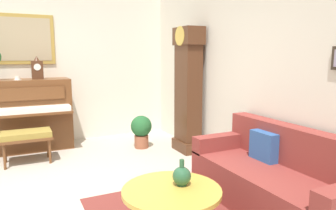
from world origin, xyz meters
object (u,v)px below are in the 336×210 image
Objects in this scene: coffee_table at (172,192)px; potted_plant at (141,129)px; couch at (277,179)px; mantel_clock at (37,69)px; teacup at (17,79)px; piano_bench at (26,136)px; grandfather_clock at (188,93)px; piano at (26,115)px; green_jug at (182,176)px.

potted_plant reaches higher than coffee_table.
couch is 3.39× the size of potted_plant.
potted_plant is at bearing -170.11° from couch.
mantel_clock reaches higher than teacup.
potted_plant is (-0.01, 1.80, -0.08)m from piano_bench.
grandfather_clock is at bearing 147.46° from coffee_table.
teacup is at bearing -108.81° from potted_plant.
piano is 0.79m from mantel_clock.
coffee_table is (2.60, 1.08, -0.02)m from piano_bench.
grandfather_clock is 2.54m from mantel_clock.
teacup is at bearing -158.51° from green_jug.
grandfather_clock is (1.23, 2.41, 0.36)m from piano.
piano_bench is 1.84× the size of mantel_clock.
piano is 2.73m from grandfather_clock.
grandfather_clock is at bearing 149.38° from green_jug.
green_jug is (-0.09, -1.06, 0.19)m from couch.
teacup is (-1.13, -2.49, 0.25)m from grandfather_clock.
mantel_clock is (-3.40, -2.02, 1.05)m from couch.
grandfather_clock is 1.07× the size of couch.
mantel_clock reaches higher than potted_plant.
green_jug is (2.57, 1.20, 0.10)m from piano_bench.
coffee_table is (2.11, -1.35, -0.58)m from grandfather_clock.
grandfather_clock reaches higher than teacup.
coffee_table is at bearing 17.54° from piano.
teacup reaches higher than green_jug.
grandfather_clock is 3.62× the size of potted_plant.
green_jug is at bearing 19.57° from piano.
green_jug is at bearing 16.08° from mantel_clock.
coffee_table is 1.57× the size of potted_plant.
piano_bench is (0.75, -0.02, -0.20)m from piano.
piano is 3.52m from coffee_table.
piano reaches higher than potted_plant.
piano_bench reaches higher than coffee_table.
piano is at bearing -146.61° from couch.
teacup reaches higher than piano_bench.
teacup is (-3.30, -2.33, 0.90)m from couch.
couch reaches higher than piano_bench.
mantel_clock is (0.00, 0.22, 0.76)m from piano.
coffee_table is (3.35, 1.06, -0.21)m from piano.
piano_bench is at bearing 5.52° from teacup.
couch is 4.13m from teacup.
green_jug is at bearing 21.49° from teacup.
mantel_clock is at bearing -163.92° from green_jug.
couch is at bearing 87.57° from coffee_table.
grandfather_clock is 17.50× the size of teacup.
piano_bench is at bearing -1.89° from piano.
mantel_clock is at bearing -119.41° from grandfather_clock.
mantel_clock is 3.55m from green_jug.
grandfather_clock is at bearing 175.58° from couch.
piano reaches higher than coffee_table.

